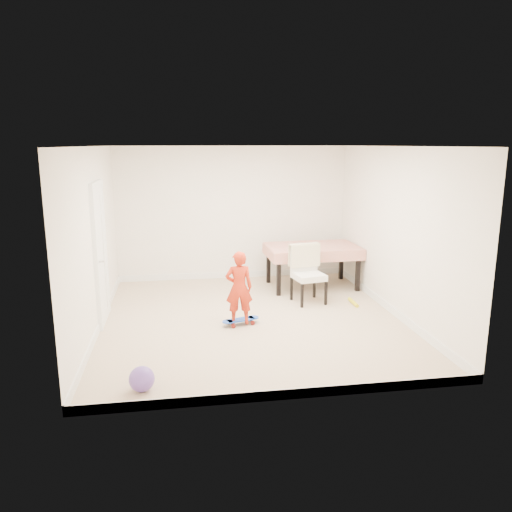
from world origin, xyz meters
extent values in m
plane|color=tan|center=(0.00, 0.00, 0.00)|extent=(5.00, 5.00, 0.00)
cube|color=silver|center=(0.00, 0.00, 2.58)|extent=(4.50, 5.00, 0.04)
cube|color=white|center=(0.00, 2.48, 1.30)|extent=(4.50, 0.04, 2.60)
cube|color=white|center=(0.00, -2.48, 1.30)|extent=(4.50, 0.04, 2.60)
cube|color=white|center=(-2.23, 0.00, 1.30)|extent=(0.04, 5.00, 2.60)
cube|color=white|center=(2.23, 0.00, 1.30)|extent=(0.04, 5.00, 2.60)
cube|color=white|center=(-2.22, 0.30, 1.02)|extent=(0.11, 0.94, 2.11)
cube|color=white|center=(0.00, 2.49, 0.06)|extent=(4.50, 0.02, 0.12)
cube|color=white|center=(0.00, -2.49, 0.06)|extent=(4.50, 0.02, 0.12)
cube|color=white|center=(-2.24, 0.00, 0.06)|extent=(0.02, 5.00, 0.12)
cube|color=white|center=(2.24, 0.00, 0.06)|extent=(0.02, 5.00, 0.12)
imported|color=red|center=(-0.22, -0.23, 0.55)|extent=(0.40, 0.27, 1.09)
sphere|color=#6948AD|center=(-1.51, -2.06, 0.14)|extent=(0.28, 0.28, 0.28)
cylinder|color=yellow|center=(1.80, 0.47, 0.03)|extent=(0.06, 0.40, 0.06)
camera|label=1|loc=(-1.06, -7.18, 2.63)|focal=35.00mm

